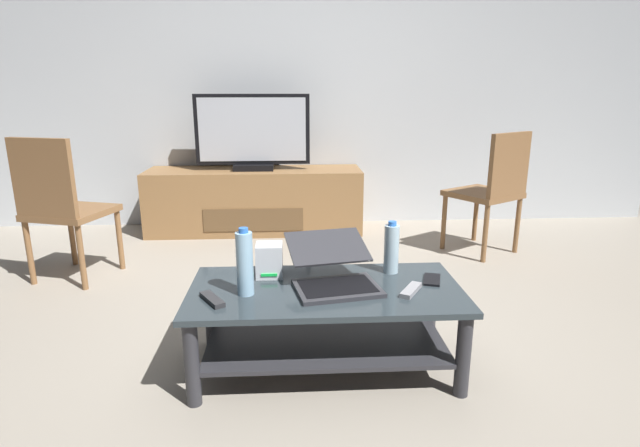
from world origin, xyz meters
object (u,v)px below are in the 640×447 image
side_chair (61,204)px  laptop (333,271)px  coffee_table (325,313)px  router_box (269,260)px  television (253,134)px  water_bottle_far (391,248)px  cell_phone (432,280)px  water_bottle_near (245,263)px  soundbar_remote (212,299)px  tv_remote (411,290)px  dining_chair (493,187)px  media_cabinet (255,200)px

side_chair → laptop: (1.61, -1.10, -0.07)m
coffee_table → router_box: (-0.24, 0.16, 0.19)m
television → water_bottle_far: (0.77, -2.06, -0.34)m
laptop → cell_phone: 0.45m
water_bottle_near → soundbar_remote: water_bottle_near is taller
tv_remote → soundbar_remote: size_ratio=1.00×
laptop → cell_phone: (0.44, 0.02, -0.06)m
coffee_table → router_box: 0.35m
dining_chair → side_chair: side_chair is taller
television → soundbar_remote: bearing=-90.2°
water_bottle_far → soundbar_remote: size_ratio=1.53×
television → cell_phone: television is taller
water_bottle_near → tv_remote: 0.70m
laptop → water_bottle_near: bearing=-167.1°
router_box → water_bottle_far: 0.56m
coffee_table → router_box: size_ratio=7.73×
tv_remote → dining_chair: bearing=90.4°
water_bottle_far → media_cabinet: bearing=110.3°
water_bottle_far → cell_phone: 0.23m
dining_chair → soundbar_remote: (-1.79, -1.64, -0.12)m
laptop → tv_remote: size_ratio=3.01×
side_chair → cell_phone: 2.33m
coffee_table → water_bottle_near: water_bottle_near is taller
television → laptop: size_ratio=1.97×
water_bottle_near → cell_phone: water_bottle_near is taller
water_bottle_far → cell_phone: bearing=-35.8°
water_bottle_near → media_cabinet: bearing=93.0°
media_cabinet → tv_remote: 2.47m
water_bottle_near → water_bottle_far: water_bottle_near is taller
soundbar_remote → dining_chair: bearing=11.1°
television → cell_phone: bearing=-66.9°
cell_phone → soundbar_remote: 0.96m
coffee_table → laptop: 0.19m
tv_remote → soundbar_remote: 0.82m
tv_remote → media_cabinet: bearing=141.0°
soundbar_remote → laptop: bearing=-14.0°
coffee_table → router_box: bearing=147.3°
router_box → soundbar_remote: (-0.22, -0.28, -0.07)m
media_cabinet → router_box: size_ratio=12.01×
dining_chair → water_bottle_near: 2.29m
router_box → cell_phone: size_ratio=1.08×
laptop → water_bottle_near: (-0.37, -0.08, 0.07)m
media_cabinet → laptop: size_ratio=3.76×
side_chair → tv_remote: 2.28m
coffee_table → side_chair: side_chair is taller
router_box → cell_phone: 0.73m
media_cabinet → television: size_ratio=1.91×
router_box → coffee_table: bearing=-32.7°
television → coffee_table: bearing=-78.5°
coffee_table → router_box: router_box is taller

